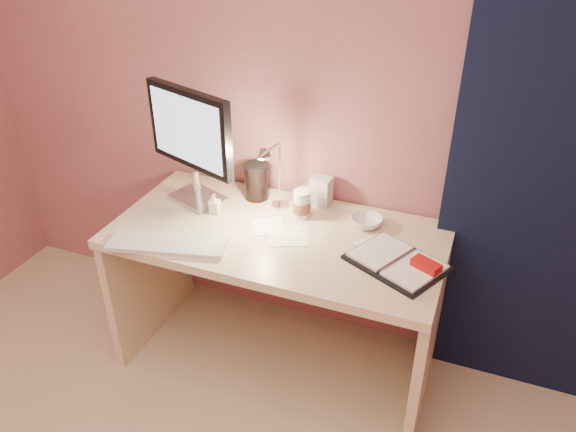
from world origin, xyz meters
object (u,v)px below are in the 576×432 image
(clear_cup, at_px, (305,202))
(lotion_bottle, at_px, (215,204))
(monitor, at_px, (192,136))
(coffee_cup, at_px, (302,205))
(bowl, at_px, (367,222))
(keyboard, at_px, (167,244))
(dark_jar, at_px, (256,183))
(planner, at_px, (399,262))
(desk_lamp, at_px, (276,174))
(desk, at_px, (284,266))
(product_box, at_px, (321,191))

(clear_cup, bearing_deg, lotion_bottle, -160.60)
(monitor, xyz_separation_m, lotion_bottle, (0.13, -0.08, -0.27))
(coffee_cup, relative_size, bowl, 0.93)
(keyboard, distance_m, dark_jar, 0.54)
(planner, distance_m, desk_lamp, 0.64)
(desk_lamp, bearing_deg, lotion_bottle, -152.69)
(lotion_bottle, bearing_deg, desk, 5.56)
(coffee_cup, xyz_separation_m, clear_cup, (0.01, 0.02, 0.01))
(lotion_bottle, xyz_separation_m, product_box, (0.41, 0.25, 0.02))
(clear_cup, xyz_separation_m, dark_jar, (-0.26, 0.06, 0.01))
(coffee_cup, bearing_deg, bowl, 5.06)
(planner, xyz_separation_m, lotion_bottle, (-0.84, 0.09, 0.03))
(coffee_cup, distance_m, bowl, 0.29)
(desk, distance_m, planner, 0.59)
(planner, distance_m, product_box, 0.55)
(dark_jar, bearing_deg, product_box, 9.43)
(desk, xyz_separation_m, clear_cup, (0.06, 0.10, 0.29))
(dark_jar, bearing_deg, monitor, -154.90)
(bowl, bearing_deg, keyboard, -147.99)
(planner, distance_m, lotion_bottle, 0.85)
(planner, bearing_deg, bowl, 155.39)
(coffee_cup, height_order, dark_jar, dark_jar)
(planner, height_order, dark_jar, dark_jar)
(lotion_bottle, relative_size, product_box, 0.70)
(keyboard, relative_size, dark_jar, 3.10)
(coffee_cup, bearing_deg, monitor, -176.25)
(keyboard, distance_m, planner, 0.92)
(planner, bearing_deg, desk_lamp, -170.23)
(coffee_cup, height_order, clear_cup, clear_cup)
(keyboard, relative_size, lotion_bottle, 5.03)
(planner, height_order, bowl, planner)
(desk, height_order, bowl, bowl)
(keyboard, xyz_separation_m, product_box, (0.47, 0.55, 0.06))
(desk, relative_size, coffee_cup, 11.19)
(keyboard, relative_size, product_box, 3.53)
(dark_jar, height_order, desk_lamp, desk_lamp)
(clear_cup, xyz_separation_m, desk_lamp, (-0.11, -0.05, 0.14))
(desk, relative_size, product_box, 10.36)
(desk_lamp, bearing_deg, planner, -5.99)
(keyboard, distance_m, desk_lamp, 0.54)
(dark_jar, bearing_deg, keyboard, -108.86)
(planner, bearing_deg, dark_jar, -175.46)
(clear_cup, xyz_separation_m, bowl, (0.28, 0.01, -0.04))
(coffee_cup, bearing_deg, lotion_bottle, -162.94)
(coffee_cup, bearing_deg, product_box, 71.87)
(monitor, xyz_separation_m, coffee_cup, (0.50, 0.03, -0.26))
(keyboard, xyz_separation_m, planner, (0.90, 0.21, 0.00))
(monitor, distance_m, desk_lamp, 0.41)
(planner, bearing_deg, keyboard, -140.47)
(clear_cup, bearing_deg, coffee_cup, -107.34)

